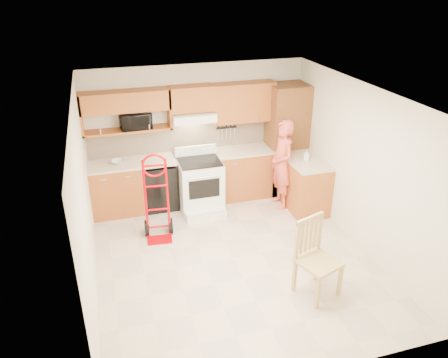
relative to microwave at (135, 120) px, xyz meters
name	(u,v)px	position (x,y,z in m)	size (l,w,h in m)	color
floor	(233,259)	(1.11, -2.08, -1.64)	(4.00, 4.50, 0.02)	beige
ceiling	(235,95)	(1.11, -2.08, 0.88)	(4.00, 4.50, 0.02)	white
wall_back	(197,132)	(1.11, 0.17, -0.38)	(4.00, 0.02, 2.50)	beige
wall_front	(307,285)	(1.11, -4.34, -0.38)	(4.00, 0.02, 2.50)	beige
wall_left	(84,204)	(-0.90, -2.08, -0.38)	(0.02, 4.50, 2.50)	beige
wall_right	(361,168)	(3.12, -2.08, -0.38)	(0.02, 4.50, 2.50)	beige
backsplash	(197,135)	(1.11, 0.15, -0.43)	(3.92, 0.03, 0.55)	beige
lower_cab_left	(117,189)	(-0.44, -0.14, -1.18)	(0.90, 0.60, 0.90)	#9A4E23
dishwasher	(159,185)	(0.31, -0.14, -1.21)	(0.60, 0.60, 0.85)	black
lower_cab_right	(244,173)	(1.94, -0.14, -1.18)	(1.14, 0.60, 0.90)	#9A4E23
countertop_left	(132,163)	(-0.14, -0.13, -0.71)	(1.50, 0.63, 0.04)	beige
countertop_right	(245,150)	(1.94, -0.13, -0.71)	(1.14, 0.63, 0.04)	beige
cab_return_right	(304,185)	(2.81, -0.94, -1.18)	(0.60, 1.00, 0.90)	#9A4E23
countertop_return	(306,161)	(2.81, -0.94, -0.71)	(0.63, 1.00, 0.04)	beige
pantry_tall	(286,139)	(2.76, -0.14, -0.58)	(0.70, 0.60, 2.10)	brown
upper_cab_left	(125,101)	(-0.14, 0.00, 0.35)	(1.50, 0.33, 0.34)	#9A4E23
upper_shelf_mw	(128,130)	(-0.14, 0.00, -0.16)	(1.50, 0.33, 0.04)	#9A4E23
upper_cab_center	(192,98)	(0.99, 0.00, 0.31)	(0.76, 0.33, 0.44)	#9A4E23
upper_cab_right	(243,102)	(1.94, 0.00, 0.17)	(1.14, 0.33, 0.70)	#9A4E23
range_hood	(193,117)	(0.99, -0.06, 0.00)	(0.76, 0.46, 0.14)	white
knife_strip	(226,131)	(1.66, 0.12, -0.39)	(0.40, 0.05, 0.29)	black
microwave	(135,120)	(0.00, 0.00, 0.00)	(0.51, 0.35, 0.28)	black
range	(201,182)	(1.00, -0.49, -1.08)	(0.75, 0.99, 1.11)	white
person	(282,164)	(2.44, -0.74, -0.81)	(0.60, 0.39, 1.64)	#DA5442
hand_truck	(157,201)	(0.13, -1.19, -0.97)	(0.52, 0.48, 1.32)	#C00008
dining_chair	(319,260)	(1.94, -3.15, -1.09)	(0.49, 0.53, 1.08)	tan
soap_bottle	(307,155)	(2.81, -0.92, -0.60)	(0.08, 0.08, 0.18)	white
bowl	(118,162)	(-0.37, -0.14, -0.67)	(0.21, 0.21, 0.05)	white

